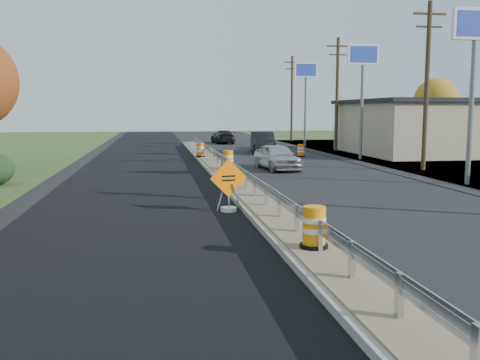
{
  "coord_description": "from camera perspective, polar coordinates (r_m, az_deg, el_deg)",
  "views": [
    {
      "loc": [
        -3.64,
        -19.37,
        3.37
      ],
      "look_at": [
        -0.88,
        -2.04,
        1.1
      ],
      "focal_mm": 40.0,
      "sensor_mm": 36.0,
      "label": 1
    }
  ],
  "objects": [
    {
      "name": "barrel_shoulder_mid",
      "position": [
        39.96,
        6.51,
        3.12
      ],
      "size": [
        0.63,
        0.63,
        0.92
      ],
      "color": "black",
      "rests_on": "ground"
    },
    {
      "name": "pylon_sign_south",
      "position": [
        26.65,
        23.76,
        13.45
      ],
      "size": [
        2.2,
        0.3,
        7.9
      ],
      "color": "slate",
      "rests_on": "ground"
    },
    {
      "name": "car_dark_mid",
      "position": [
        43.52,
        2.41,
        4.05
      ],
      "size": [
        2.48,
        5.36,
        1.7
      ],
      "primitive_type": "imported",
      "rotation": [
        0.0,
        0.0,
        -0.14
      ],
      "color": "black",
      "rests_on": "ground"
    },
    {
      "name": "guardrail",
      "position": [
        28.73,
        -1.73,
        2.09
      ],
      "size": [
        0.1,
        46.15,
        0.72
      ],
      "color": "silver",
      "rests_on": "median"
    },
    {
      "name": "utility_pole_smid",
      "position": [
        32.2,
        19.3,
        9.75
      ],
      "size": [
        1.9,
        0.26,
        9.4
      ],
      "color": "#473523",
      "rests_on": "ground"
    },
    {
      "name": "utility_pole_north",
      "position": [
        60.33,
        5.55,
        8.82
      ],
      "size": [
        1.9,
        0.26,
        9.4
      ],
      "color": "#473523",
      "rests_on": "ground"
    },
    {
      "name": "barrel_median_far",
      "position": [
        37.03,
        -4.25,
        3.18
      ],
      "size": [
        0.64,
        0.64,
        0.94
      ],
      "color": "black",
      "rests_on": "median"
    },
    {
      "name": "barrel_median_near",
      "position": [
        12.48,
        7.9,
        -5.08
      ],
      "size": [
        0.66,
        0.66,
        0.97
      ],
      "color": "black",
      "rests_on": "median"
    },
    {
      "name": "car_dark_far",
      "position": [
        56.21,
        -1.85,
        4.64
      ],
      "size": [
        2.21,
        4.87,
        1.38
      ],
      "primitive_type": "imported",
      "rotation": [
        0.0,
        0.0,
        3.2
      ],
      "color": "black",
      "rests_on": "ground"
    },
    {
      "name": "pylon_sign_north",
      "position": [
        51.45,
        7.04,
        10.78
      ],
      "size": [
        2.2,
        0.3,
        7.9
      ],
      "color": "slate",
      "rests_on": "ground"
    },
    {
      "name": "retail_building_near",
      "position": [
        46.46,
        23.07,
        5.29
      ],
      "size": [
        18.5,
        12.5,
        4.27
      ],
      "color": "tan",
      "rests_on": "ground"
    },
    {
      "name": "barrel_median_mid",
      "position": [
        29.24,
        -1.27,
        2.15
      ],
      "size": [
        0.68,
        0.68,
        1.0
      ],
      "color": "black",
      "rests_on": "median"
    },
    {
      "name": "tree_far_yellow",
      "position": [
        61.06,
        20.19,
        8.02
      ],
      "size": [
        4.62,
        4.62,
        6.86
      ],
      "color": "#473523",
      "rests_on": "ground"
    },
    {
      "name": "median",
      "position": [
        27.81,
        -1.47,
        0.64
      ],
      "size": [
        1.6,
        55.0,
        0.23
      ],
      "color": "gray",
      "rests_on": "ground"
    },
    {
      "name": "milled_overlay",
      "position": [
        29.58,
        -10.46,
        0.72
      ],
      "size": [
        7.2,
        120.0,
        0.01
      ],
      "primitive_type": "cube",
      "color": "black",
      "rests_on": "ground"
    },
    {
      "name": "car_silver",
      "position": [
        30.97,
        3.98,
        2.49
      ],
      "size": [
        2.3,
        4.57,
        1.49
      ],
      "primitive_type": "imported",
      "rotation": [
        0.0,
        0.0,
        0.13
      ],
      "color": "#B5B5BA",
      "rests_on": "ground"
    },
    {
      "name": "utility_pole_nmid",
      "position": [
        45.97,
        10.32,
        9.2
      ],
      "size": [
        1.9,
        0.26,
        9.4
      ],
      "color": "#473523",
      "rests_on": "ground"
    },
    {
      "name": "ground",
      "position": [
        20.0,
        1.57,
        -2.33
      ],
      "size": [
        140.0,
        140.0,
        0.0
      ],
      "primitive_type": "plane",
      "color": "black",
      "rests_on": "ground"
    },
    {
      "name": "caution_sign",
      "position": [
        17.97,
        -1.22,
        -1.97
      ],
      "size": [
        1.28,
        0.54,
        1.79
      ],
      "rotation": [
        0.0,
        0.0,
        0.19
      ],
      "color": "white",
      "rests_on": "ground"
    },
    {
      "name": "pylon_sign_mid",
      "position": [
        38.22,
        12.97,
        11.85
      ],
      "size": [
        2.2,
        0.3,
        7.9
      ],
      "color": "slate",
      "rests_on": "ground"
    }
  ]
}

